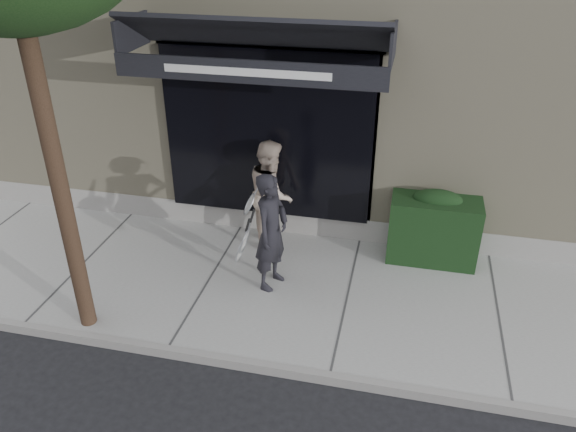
# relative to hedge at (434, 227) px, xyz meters

# --- Properties ---
(ground) EXTENTS (80.00, 80.00, 0.00)m
(ground) POSITION_rel_hedge_xyz_m (-1.10, -1.25, -0.66)
(ground) COLOR black
(ground) RESTS_ON ground
(sidewalk) EXTENTS (20.00, 3.00, 0.12)m
(sidewalk) POSITION_rel_hedge_xyz_m (-1.10, -1.25, -0.60)
(sidewalk) COLOR gray
(sidewalk) RESTS_ON ground
(curb) EXTENTS (20.00, 0.10, 0.14)m
(curb) POSITION_rel_hedge_xyz_m (-1.10, -2.80, -0.59)
(curb) COLOR gray
(curb) RESTS_ON ground
(building_facade) EXTENTS (14.30, 8.04, 5.64)m
(building_facade) POSITION_rel_hedge_xyz_m (-1.11, 3.71, 2.08)
(building_facade) COLOR #BAAF8E
(building_facade) RESTS_ON ground
(hedge) EXTENTS (1.30, 0.70, 1.14)m
(hedge) POSITION_rel_hedge_xyz_m (0.00, 0.00, 0.00)
(hedge) COLOR black
(hedge) RESTS_ON sidewalk
(pedestrian_front) EXTENTS (0.73, 0.80, 1.70)m
(pedestrian_front) POSITION_rel_hedge_xyz_m (-2.19, -1.21, 0.31)
(pedestrian_front) COLOR black
(pedestrian_front) RESTS_ON sidewalk
(pedestrian_back) EXTENTS (0.86, 1.00, 1.70)m
(pedestrian_back) POSITION_rel_hedge_xyz_m (-2.49, -0.05, 0.31)
(pedestrian_back) COLOR beige
(pedestrian_back) RESTS_ON sidewalk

